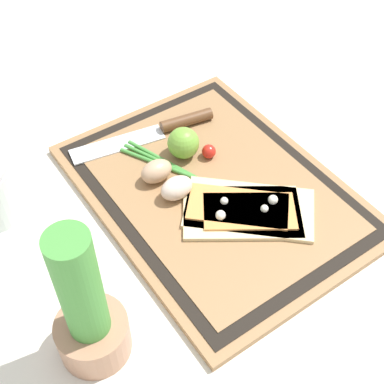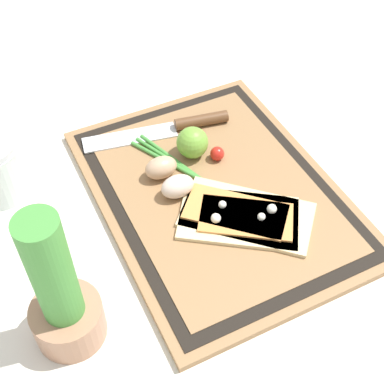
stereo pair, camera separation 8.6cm
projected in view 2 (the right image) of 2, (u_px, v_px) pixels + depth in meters
name	position (u px, v px, depth m)	size (l,w,h in m)	color
ground_plane	(217.00, 196.00, 0.90)	(6.00, 6.00, 0.00)	silver
cutting_board	(217.00, 193.00, 0.90)	(0.50, 0.38, 0.02)	#997047
pizza_slice_near	(245.00, 214.00, 0.85)	(0.22, 0.22, 0.02)	beige
pizza_slice_far	(239.00, 218.00, 0.84)	(0.19, 0.22, 0.02)	beige
knife	(180.00, 125.00, 0.99)	(0.08, 0.27, 0.02)	silver
egg_brown	(161.00, 168.00, 0.90)	(0.04, 0.06, 0.04)	tan
egg_pink	(177.00, 186.00, 0.87)	(0.04, 0.06, 0.04)	beige
lime	(190.00, 143.00, 0.93)	(0.06, 0.06, 0.06)	#70A838
cherry_tomato_red	(217.00, 154.00, 0.93)	(0.02, 0.02, 0.02)	red
scallion_bunch	(204.00, 182.00, 0.90)	(0.31, 0.15, 0.01)	#47933D
herb_pot	(62.00, 300.00, 0.67)	(0.10, 0.10, 0.24)	#AD7A5B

